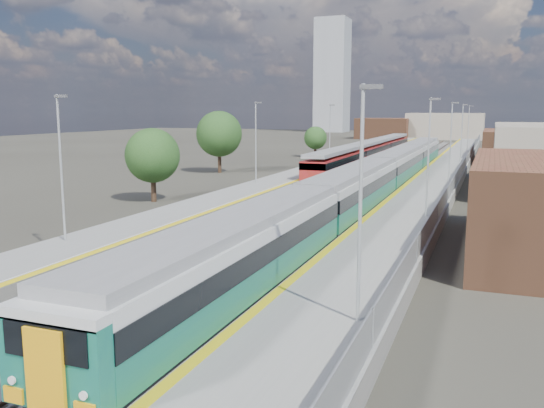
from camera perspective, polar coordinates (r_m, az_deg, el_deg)
The scene contains 11 objects.
ground at distance 66.77m, azimuth 11.88°, elevation 2.42°, with size 320.00×320.00×0.00m, color #47443A.
ballast_bed at distance 69.59m, azimuth 10.38°, elevation 2.76°, with size 10.50×155.00×0.06m, color #565451.
tracks at distance 71.12m, azimuth 11.11°, elevation 2.94°, with size 8.96×160.00×0.17m.
platform_right at distance 68.57m, azimuth 16.60°, elevation 2.86°, with size 4.70×155.00×8.52m.
platform_left at distance 71.07m, azimuth 4.99°, elevation 3.41°, with size 4.30×155.00×8.52m.
buildings at distance 156.74m, azimuth 10.63°, elevation 10.19°, with size 72.00×185.50×40.00m.
green_train at distance 49.97m, azimuth 10.62°, elevation 2.77°, with size 2.84×79.13×3.13m.
red_train at distance 81.40m, azimuth 9.69°, elevation 5.11°, with size 2.71×54.94×3.42m.
tree_a at distance 49.81m, azimuth -11.76°, elevation 4.72°, with size 4.62×4.62×6.26m.
tree_b at distance 72.01m, azimuth -5.26°, elevation 6.92°, with size 5.66×5.66×7.67m.
tree_c at distance 96.15m, azimuth 4.33°, elevation 6.55°, with size 3.77×3.77×5.11m.
Camera 1 is at (10.34, -15.51, 7.71)m, focal length 38.00 mm.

